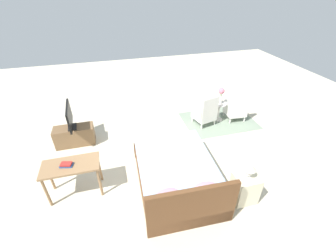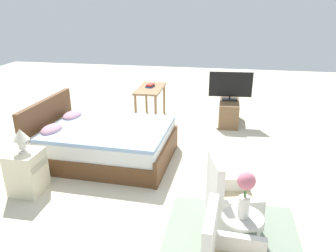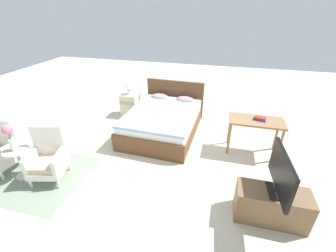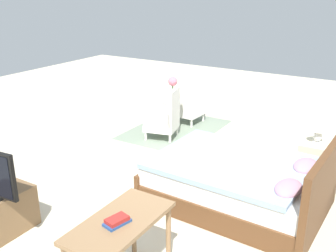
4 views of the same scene
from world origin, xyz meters
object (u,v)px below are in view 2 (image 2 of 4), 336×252
at_px(vanity_desk, 150,93).
at_px(table_lamp, 21,137).
at_px(side_table, 241,234).
at_px(tv_stand, 229,111).
at_px(armchair_by_window_right, 229,202).
at_px(tv_flatscreen, 231,86).
at_px(nightstand, 27,172).
at_px(book_stack, 150,86).
at_px(bed, 103,142).
at_px(flower_vase, 245,190).

bearing_deg(vanity_desk, table_lamp, 161.61).
distance_m(side_table, tv_stand, 4.08).
bearing_deg(armchair_by_window_right, side_table, -165.97).
distance_m(side_table, table_lamp, 2.99).
bearing_deg(tv_flatscreen, nightstand, 140.03).
xyz_separation_m(table_lamp, tv_stand, (3.23, -2.71, -0.56)).
bearing_deg(book_stack, bed, 170.21).
relative_size(bed, tv_flatscreen, 2.45).
relative_size(bed, flower_vase, 4.58).
height_order(side_table, tv_flatscreen, tv_flatscreen).
xyz_separation_m(bed, nightstand, (-1.13, 0.66, 0.00)).
bearing_deg(table_lamp, book_stack, -17.83).
height_order(flower_vase, vanity_desk, flower_vase).
height_order(armchair_by_window_right, vanity_desk, armchair_by_window_right).
bearing_deg(flower_vase, nightstand, 73.31).
bearing_deg(flower_vase, vanity_desk, 24.56).
bearing_deg(side_table, vanity_desk, 24.56).
height_order(nightstand, tv_flatscreen, tv_flatscreen).
bearing_deg(side_table, flower_vase, 0.00).
height_order(nightstand, book_stack, book_stack).
bearing_deg(tv_stand, vanity_desk, 94.57).
relative_size(tv_stand, book_stack, 3.83).
xyz_separation_m(flower_vase, tv_flatscreen, (4.08, 0.12, -0.04)).
distance_m(bed, table_lamp, 1.41).
bearing_deg(vanity_desk, tv_stand, -85.43).
xyz_separation_m(armchair_by_window_right, side_table, (-0.49, -0.12, -0.03)).
bearing_deg(nightstand, vanity_desk, -18.38).
relative_size(nightstand, tv_stand, 0.62).
bearing_deg(book_stack, side_table, -155.57).
xyz_separation_m(flower_vase, vanity_desk, (3.94, 1.80, -0.23)).
xyz_separation_m(tv_flatscreen, vanity_desk, (-0.14, 1.68, -0.19)).
xyz_separation_m(armchair_by_window_right, book_stack, (3.51, 1.69, 0.38)).
bearing_deg(armchair_by_window_right, bed, 53.90).
height_order(armchair_by_window_right, table_lamp, same).
bearing_deg(tv_stand, tv_flatscreen, 3.98).
relative_size(tv_flatscreen, vanity_desk, 0.86).
bearing_deg(nightstand, table_lamp, 90.00).
bearing_deg(vanity_desk, nightstand, 161.62).
xyz_separation_m(flower_vase, book_stack, (4.00, 1.82, -0.09)).
relative_size(bed, vanity_desk, 2.10).
bearing_deg(nightstand, book_stack, -17.82).
distance_m(armchair_by_window_right, flower_vase, 0.69).
bearing_deg(tv_flatscreen, book_stack, 92.71).
distance_m(armchair_by_window_right, table_lamp, 2.76).
bearing_deg(tv_flatscreen, tv_stand, -176.02).
bearing_deg(flower_vase, side_table, 180.00).
distance_m(bed, nightstand, 1.31).
height_order(table_lamp, book_stack, table_lamp).
xyz_separation_m(table_lamp, tv_flatscreen, (3.23, -2.71, -0.00)).
distance_m(flower_vase, book_stack, 4.39).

